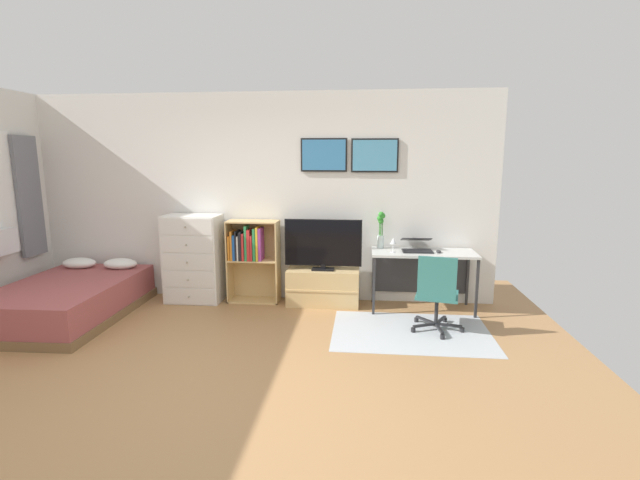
% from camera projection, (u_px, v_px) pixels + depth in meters
% --- Properties ---
extents(ground_plane, '(7.20, 7.20, 0.00)m').
position_uv_depth(ground_plane, '(198.00, 382.00, 3.81)').
color(ground_plane, '#A87A4C').
extents(wall_back_with_posters, '(6.12, 0.09, 2.70)m').
position_uv_depth(wall_back_with_posters, '(261.00, 197.00, 5.94)').
color(wall_back_with_posters, silver).
rests_on(wall_back_with_posters, ground_plane).
extents(area_rug, '(1.70, 1.20, 0.01)m').
position_uv_depth(area_rug, '(411.00, 332.00, 4.91)').
color(area_rug, '#B2B7BC').
rests_on(area_rug, ground_plane).
extents(bed, '(1.35, 1.99, 0.56)m').
position_uv_depth(bed, '(69.00, 299.00, 5.34)').
color(bed, brown).
rests_on(bed, ground_plane).
extents(dresser, '(0.72, 0.46, 1.14)m').
position_uv_depth(dresser, '(194.00, 259.00, 5.90)').
color(dresser, white).
rests_on(dresser, ground_plane).
extents(bookshelf, '(0.66, 0.30, 1.07)m').
position_uv_depth(bookshelf, '(250.00, 253.00, 5.87)').
color(bookshelf, tan).
rests_on(bookshelf, ground_plane).
extents(tv_stand, '(0.92, 0.41, 0.46)m').
position_uv_depth(tv_stand, '(323.00, 287.00, 5.81)').
color(tv_stand, tan).
rests_on(tv_stand, ground_plane).
extents(television, '(0.98, 0.16, 0.65)m').
position_uv_depth(television, '(323.00, 245.00, 5.68)').
color(television, black).
rests_on(television, tv_stand).
extents(desk, '(1.26, 0.55, 0.74)m').
position_uv_depth(desk, '(422.00, 261.00, 5.62)').
color(desk, silver).
rests_on(desk, ground_plane).
extents(office_chair, '(0.58, 0.57, 0.86)m').
position_uv_depth(office_chair, '(437.00, 292.00, 4.82)').
color(office_chair, '#232326').
rests_on(office_chair, ground_plane).
extents(laptop, '(0.38, 0.40, 0.16)m').
position_uv_depth(laptop, '(417.00, 245.00, 5.58)').
color(laptop, black).
rests_on(laptop, desk).
extents(computer_mouse, '(0.06, 0.10, 0.03)m').
position_uv_depth(computer_mouse, '(439.00, 251.00, 5.44)').
color(computer_mouse, '#262628').
rests_on(computer_mouse, desk).
extents(bamboo_vase, '(0.10, 0.09, 0.47)m').
position_uv_depth(bamboo_vase, '(381.00, 229.00, 5.70)').
color(bamboo_vase, silver).
rests_on(bamboo_vase, desk).
extents(wine_glass, '(0.07, 0.07, 0.18)m').
position_uv_depth(wine_glass, '(393.00, 242.00, 5.44)').
color(wine_glass, silver).
rests_on(wine_glass, desk).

